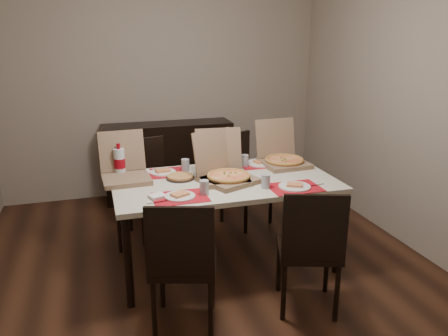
{
  "coord_description": "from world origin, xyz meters",
  "views": [
    {
      "loc": [
        -0.82,
        -3.21,
        1.9
      ],
      "look_at": [
        0.17,
        0.05,
        0.85
      ],
      "focal_mm": 35.0,
      "sensor_mm": 36.0,
      "label": 1
    }
  ],
  "objects_px": {
    "dip_bowl": "(233,169)",
    "soda_bottle": "(120,162)",
    "dining_table": "(224,187)",
    "chair_near_right": "(310,246)",
    "chair_far_right": "(242,174)",
    "sideboard": "(169,160)",
    "chair_near_left": "(183,261)",
    "chair_far_left": "(149,182)",
    "pizza_box_center": "(226,174)"
  },
  "relations": [
    {
      "from": "chair_near_right",
      "to": "dip_bowl",
      "type": "xyz_separation_m",
      "value": [
        -0.21,
        1.06,
        0.25
      ]
    },
    {
      "from": "chair_near_left",
      "to": "soda_bottle",
      "type": "bearing_deg",
      "value": 104.2
    },
    {
      "from": "dining_table",
      "to": "soda_bottle",
      "type": "xyz_separation_m",
      "value": [
        -0.81,
        0.35,
        0.19
      ]
    },
    {
      "from": "sideboard",
      "to": "chair_near_left",
      "type": "height_order",
      "value": "chair_near_left"
    },
    {
      "from": "pizza_box_center",
      "to": "soda_bottle",
      "type": "bearing_deg",
      "value": 154.32
    },
    {
      "from": "dip_bowl",
      "to": "pizza_box_center",
      "type": "bearing_deg",
      "value": -120.08
    },
    {
      "from": "sideboard",
      "to": "chair_near_left",
      "type": "xyz_separation_m",
      "value": [
        -0.35,
        -2.53,
        0.06
      ]
    },
    {
      "from": "chair_near_left",
      "to": "pizza_box_center",
      "type": "bearing_deg",
      "value": 55.51
    },
    {
      "from": "sideboard",
      "to": "chair_near_right",
      "type": "relative_size",
      "value": 1.61
    },
    {
      "from": "chair_near_right",
      "to": "soda_bottle",
      "type": "distance_m",
      "value": 1.72
    },
    {
      "from": "pizza_box_center",
      "to": "dip_bowl",
      "type": "xyz_separation_m",
      "value": [
        0.14,
        0.25,
        -0.05
      ]
    },
    {
      "from": "chair_far_left",
      "to": "dip_bowl",
      "type": "xyz_separation_m",
      "value": [
        0.66,
        -0.61,
        0.25
      ]
    },
    {
      "from": "sideboard",
      "to": "dining_table",
      "type": "distance_m",
      "value": 1.76
    },
    {
      "from": "chair_far_left",
      "to": "pizza_box_center",
      "type": "distance_m",
      "value": 1.04
    },
    {
      "from": "chair_near_right",
      "to": "chair_far_right",
      "type": "distance_m",
      "value": 1.65
    },
    {
      "from": "sideboard",
      "to": "chair_far_right",
      "type": "distance_m",
      "value": 1.12
    },
    {
      "from": "sideboard",
      "to": "dip_bowl",
      "type": "height_order",
      "value": "sideboard"
    },
    {
      "from": "pizza_box_center",
      "to": "dining_table",
      "type": "bearing_deg",
      "value": 94.74
    },
    {
      "from": "dining_table",
      "to": "soda_bottle",
      "type": "height_order",
      "value": "soda_bottle"
    },
    {
      "from": "dip_bowl",
      "to": "soda_bottle",
      "type": "height_order",
      "value": "soda_bottle"
    },
    {
      "from": "chair_far_left",
      "to": "dip_bowl",
      "type": "relative_size",
      "value": 8.31
    },
    {
      "from": "chair_far_right",
      "to": "dining_table",
      "type": "bearing_deg",
      "value": -118.49
    },
    {
      "from": "chair_far_left",
      "to": "dip_bowl",
      "type": "height_order",
      "value": "chair_far_left"
    },
    {
      "from": "chair_near_left",
      "to": "dining_table",
      "type": "bearing_deg",
      "value": 57.12
    },
    {
      "from": "sideboard",
      "to": "dip_bowl",
      "type": "xyz_separation_m",
      "value": [
        0.32,
        -1.53,
        0.31
      ]
    },
    {
      "from": "chair_near_right",
      "to": "soda_bottle",
      "type": "bearing_deg",
      "value": 134.11
    },
    {
      "from": "dining_table",
      "to": "chair_far_right",
      "type": "relative_size",
      "value": 1.94
    },
    {
      "from": "dining_table",
      "to": "chair_near_right",
      "type": "bearing_deg",
      "value": -67.31
    },
    {
      "from": "sideboard",
      "to": "chair_far_left",
      "type": "bearing_deg",
      "value": -110.77
    },
    {
      "from": "sideboard",
      "to": "soda_bottle",
      "type": "height_order",
      "value": "soda_bottle"
    },
    {
      "from": "chair_near_left",
      "to": "pizza_box_center",
      "type": "relative_size",
      "value": 1.69
    },
    {
      "from": "chair_near_left",
      "to": "chair_near_right",
      "type": "relative_size",
      "value": 1.0
    },
    {
      "from": "chair_far_right",
      "to": "dip_bowl",
      "type": "xyz_separation_m",
      "value": [
        -0.28,
        -0.58,
        0.25
      ]
    },
    {
      "from": "chair_far_left",
      "to": "pizza_box_center",
      "type": "relative_size",
      "value": 1.69
    },
    {
      "from": "dining_table",
      "to": "chair_far_right",
      "type": "height_order",
      "value": "chair_far_right"
    },
    {
      "from": "dining_table",
      "to": "chair_far_right",
      "type": "distance_m",
      "value": 0.91
    },
    {
      "from": "chair_far_left",
      "to": "chair_far_right",
      "type": "xyz_separation_m",
      "value": [
        0.94,
        -0.03,
        0.0
      ]
    },
    {
      "from": "pizza_box_center",
      "to": "dip_bowl",
      "type": "height_order",
      "value": "pizza_box_center"
    },
    {
      "from": "chair_far_left",
      "to": "chair_far_right",
      "type": "bearing_deg",
      "value": -1.54
    },
    {
      "from": "soda_bottle",
      "to": "dining_table",
      "type": "bearing_deg",
      "value": -23.31
    },
    {
      "from": "chair_far_left",
      "to": "chair_near_right",
      "type": "bearing_deg",
      "value": -62.33
    },
    {
      "from": "chair_near_right",
      "to": "dip_bowl",
      "type": "distance_m",
      "value": 1.11
    },
    {
      "from": "chair_far_right",
      "to": "soda_bottle",
      "type": "bearing_deg",
      "value": -160.49
    },
    {
      "from": "chair_near_right",
      "to": "chair_far_right",
      "type": "xyz_separation_m",
      "value": [
        0.07,
        1.64,
        0.0
      ]
    },
    {
      "from": "chair_near_left",
      "to": "chair_near_right",
      "type": "xyz_separation_m",
      "value": [
        0.88,
        -0.05,
        0.0
      ]
    },
    {
      "from": "soda_bottle",
      "to": "pizza_box_center",
      "type": "bearing_deg",
      "value": -25.68
    },
    {
      "from": "chair_near_left",
      "to": "chair_far_left",
      "type": "relative_size",
      "value": 1.0
    },
    {
      "from": "dining_table",
      "to": "pizza_box_center",
      "type": "relative_size",
      "value": 3.27
    },
    {
      "from": "sideboard",
      "to": "chair_far_left",
      "type": "xyz_separation_m",
      "value": [
        -0.35,
        -0.92,
        0.06
      ]
    },
    {
      "from": "sideboard",
      "to": "pizza_box_center",
      "type": "distance_m",
      "value": 1.82
    }
  ]
}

